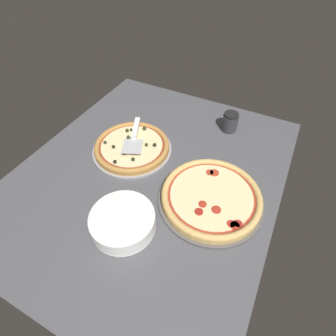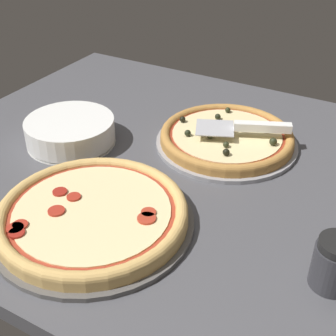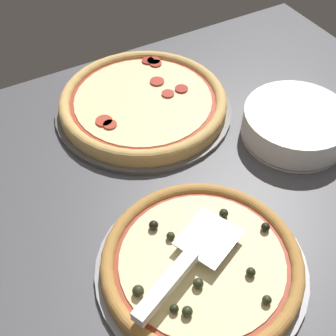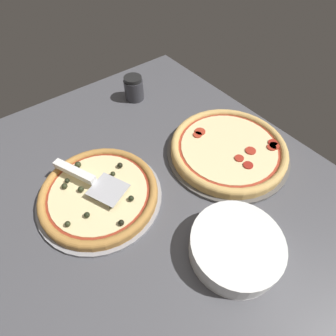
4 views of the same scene
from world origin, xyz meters
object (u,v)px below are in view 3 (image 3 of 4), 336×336
object	(u,v)px
serving_spatula	(177,274)
pizza_back	(143,102)
pizza_front	(202,263)
plate_stack	(295,124)

from	to	relation	value
serving_spatula	pizza_back	bearing A→B (deg)	69.40
pizza_back	pizza_front	bearing A→B (deg)	-104.13
serving_spatula	pizza_front	bearing A→B (deg)	14.44
pizza_front	plate_stack	xyz separation A→B (cm)	(33.81, 17.94, 0.77)
serving_spatula	plate_stack	size ratio (longest dim) A/B	1.04
pizza_front	pizza_back	world-z (taller)	pizza_front
pizza_front	pizza_back	distance (cm)	41.61
serving_spatula	plate_stack	distance (cm)	43.93
pizza_front	plate_stack	distance (cm)	38.28
pizza_back	plate_stack	distance (cm)	32.58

